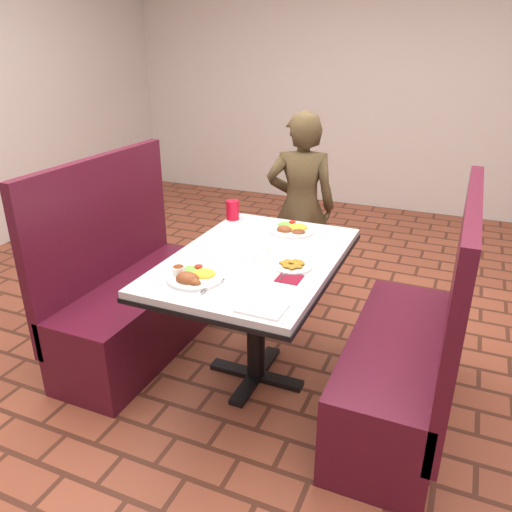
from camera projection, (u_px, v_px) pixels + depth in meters
name	position (u px, v px, depth m)	size (l,w,h in m)	color
room	(256.00, 1.00, 2.08)	(7.00, 7.04, 2.82)	brown
dining_table	(256.00, 273.00, 2.58)	(0.81, 1.21, 0.75)	silver
booth_bench_left	(134.00, 300.00, 3.00)	(0.47, 1.20, 1.17)	#551325
booth_bench_right	(407.00, 361.00, 2.42)	(0.47, 1.20, 1.17)	#551325
diner_person	(301.00, 208.00, 3.54)	(0.49, 0.32, 1.34)	brown
near_dinner_plate	(194.00, 274.00, 2.28)	(0.26, 0.26, 0.08)	white
far_dinner_plate	(292.00, 227.00, 2.87)	(0.26, 0.26, 0.07)	white
plantain_plate	(293.00, 265.00, 2.41)	(0.18, 0.18, 0.03)	white
maroon_napkin	(289.00, 278.00, 2.30)	(0.11, 0.11, 0.00)	maroon
spoon_utensil	(284.00, 275.00, 2.33)	(0.01, 0.12, 0.00)	silver
red_tumbler	(233.00, 210.00, 3.05)	(0.08, 0.08, 0.12)	red
paper_napkin	(262.00, 308.00, 2.03)	(0.19, 0.14, 0.01)	white
knife_utensil	(210.00, 284.00, 2.22)	(0.01, 0.19, 0.00)	silver
fork_utensil	(212.00, 284.00, 2.22)	(0.01, 0.15, 0.00)	silver
lettuce_shreds	(268.00, 253.00, 2.58)	(0.28, 0.32, 0.00)	#8AAE45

